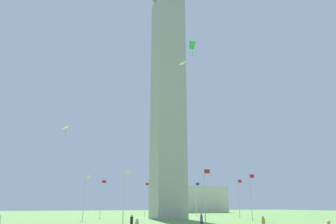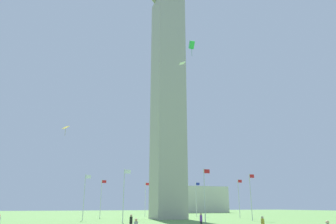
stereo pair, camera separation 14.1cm
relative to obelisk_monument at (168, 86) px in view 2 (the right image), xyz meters
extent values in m
plane|color=#609347|center=(0.00, 0.00, -29.20)|extent=(260.00, 260.00, 0.00)
cube|color=#A8A399|center=(0.00, 0.00, -3.50)|extent=(6.42, 6.42, 51.39)
cylinder|color=silver|center=(17.07, 0.00, -24.94)|extent=(0.14, 0.14, 8.51)
cube|color=red|center=(17.62, 0.00, -21.14)|extent=(1.00, 0.03, 0.64)
cylinder|color=silver|center=(12.07, 12.07, -24.94)|extent=(0.14, 0.14, 8.51)
cube|color=#1E2D99|center=(12.62, 12.07, -21.14)|extent=(1.00, 0.03, 0.64)
cylinder|color=silver|center=(0.00, 17.07, -24.94)|extent=(0.14, 0.14, 8.51)
cube|color=red|center=(0.55, 17.07, -21.14)|extent=(1.00, 0.03, 0.64)
cylinder|color=silver|center=(-12.07, 12.07, -24.94)|extent=(0.14, 0.14, 8.51)
cube|color=red|center=(-11.52, 12.07, -21.14)|extent=(1.00, 0.03, 0.64)
cylinder|color=silver|center=(-17.07, 0.00, -24.94)|extent=(0.14, 0.14, 8.51)
cube|color=white|center=(-16.52, 0.00, -21.14)|extent=(1.00, 0.03, 0.64)
cylinder|color=silver|center=(-12.07, -12.07, -24.94)|extent=(0.14, 0.14, 8.51)
cube|color=white|center=(-11.52, -12.07, -21.14)|extent=(1.00, 0.03, 0.64)
cylinder|color=silver|center=(0.00, -17.07, -24.94)|extent=(0.14, 0.14, 8.51)
cube|color=red|center=(0.55, -17.07, -21.14)|extent=(1.00, 0.03, 0.64)
cylinder|color=silver|center=(12.07, -12.07, -24.94)|extent=(0.14, 0.14, 8.51)
cube|color=red|center=(12.62, -12.07, -21.14)|extent=(1.00, 0.03, 0.64)
sphere|color=tan|center=(-16.54, -37.61, -27.67)|extent=(0.24, 0.24, 0.24)
cylinder|color=yellow|center=(-4.19, -37.63, -28.07)|extent=(0.32, 0.32, 0.65)
sphere|color=beige|center=(-4.19, -37.63, -27.62)|extent=(0.24, 0.24, 0.24)
sphere|color=beige|center=(-28.58, -21.42, -27.62)|extent=(0.24, 0.24, 0.24)
cylinder|color=black|center=(-14.99, -29.55, -28.04)|extent=(0.32, 0.32, 0.72)
sphere|color=tan|center=(-14.99, -29.55, -27.55)|extent=(0.24, 0.24, 0.24)
cylinder|color=purple|center=(-5.66, -27.28, -28.03)|extent=(0.32, 0.32, 0.72)
sphere|color=tan|center=(-5.66, -27.28, -27.55)|extent=(0.24, 0.24, 0.24)
sphere|color=tan|center=(-5.59, -46.77, -27.63)|extent=(0.24, 0.24, 0.24)
cube|color=yellow|center=(-22.15, -18.71, -16.02)|extent=(1.09, 1.11, 0.51)
cylinder|color=#A4921C|center=(-22.15, -18.71, -16.70)|extent=(0.04, 0.04, 1.02)
cube|color=green|center=(-7.09, -28.83, -5.44)|extent=(0.71, 1.17, 1.21)
cylinder|color=#208035|center=(-7.09, -28.83, -6.39)|extent=(0.04, 0.04, 1.43)
cube|color=white|center=(-2.10, -13.61, -0.67)|extent=(1.17, 1.24, 0.46)
cylinder|color=#A7A7A7|center=(-2.10, -13.61, -1.60)|extent=(0.04, 0.04, 1.40)
cube|color=beige|center=(33.97, 57.78, -24.13)|extent=(22.34, 11.66, 10.14)
camera|label=1|loc=(-23.67, -64.39, -26.55)|focal=34.03mm
camera|label=2|loc=(-23.54, -64.44, -26.55)|focal=34.03mm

